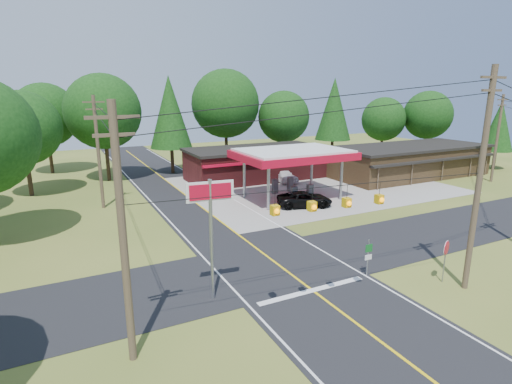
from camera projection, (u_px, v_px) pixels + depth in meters
name	position (u px, v px, depth m)	size (l,w,h in m)	color
ground	(279.00, 265.00, 24.24)	(120.00, 120.00, 0.00)	#4D6022
main_highway	(279.00, 265.00, 24.24)	(8.00, 120.00, 0.02)	black
cross_road	(279.00, 265.00, 24.24)	(70.00, 7.00, 0.02)	black
lane_center_yellow	(279.00, 265.00, 24.23)	(0.15, 110.00, 0.00)	yellow
gas_canopy	(293.00, 156.00, 38.39)	(10.60, 7.40, 4.88)	gray
convenience_store	(255.00, 163.00, 48.04)	(16.40, 7.55, 3.80)	#501719
strip_building	(409.00, 160.00, 49.85)	(20.40, 8.75, 3.80)	#312214
utility_pole_near_right	(479.00, 180.00, 20.01)	(1.80, 0.30, 11.50)	#473828
utility_pole_near_left	(123.00, 234.00, 14.49)	(1.80, 0.30, 10.00)	#473828
utility_pole_far_left	(98.00, 151.00, 35.05)	(1.80, 0.30, 10.00)	#473828
utility_pole_far_right	(497.00, 137.00, 45.64)	(1.80, 0.30, 10.00)	#473828
utility_pole_north	(97.00, 137.00, 50.54)	(0.30, 0.30, 9.50)	#473828
overhead_beacons	(330.00, 188.00, 17.10)	(17.04, 2.04, 1.03)	black
treeline_backdrop	(176.00, 118.00, 43.56)	(70.27, 51.59, 13.30)	#332316
suv_car	(305.00, 199.00, 36.45)	(5.02, 5.02, 1.39)	black
sedan_car	(283.00, 175.00, 46.54)	(4.64, 4.64, 1.58)	white
big_stop_sign	(211.00, 213.00, 19.20)	(2.30, 0.39, 6.23)	gray
octagonal_stop_sign	(446.00, 251.00, 21.65)	(0.80, 0.36, 2.45)	gray
route_sign_post	(368.00, 254.00, 22.53)	(0.45, 0.10, 2.20)	gray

